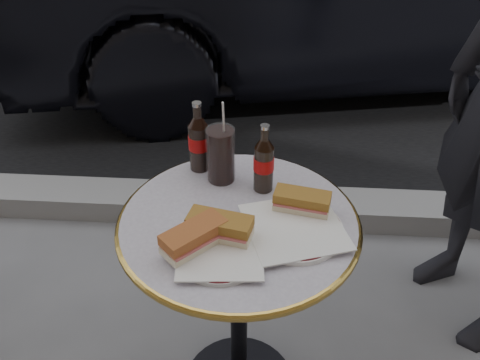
# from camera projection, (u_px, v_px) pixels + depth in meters

# --- Properties ---
(curb) EXTENTS (40.00, 0.20, 0.12)m
(curb) POSITION_uv_depth(u_px,v_px,m) (252.00, 207.00, 2.48)
(curb) COLOR gray
(curb) RESTS_ON ground
(bistro_table) EXTENTS (0.62, 0.62, 0.73)m
(bistro_table) POSITION_uv_depth(u_px,v_px,m) (239.00, 315.00, 1.57)
(bistro_table) COLOR #BAB2C4
(bistro_table) RESTS_ON ground
(plate_left) EXTENTS (0.23, 0.23, 0.01)m
(plate_left) POSITION_uv_depth(u_px,v_px,m) (220.00, 253.00, 1.25)
(plate_left) COLOR silver
(plate_left) RESTS_ON bistro_table
(plate_right) EXTENTS (0.27, 0.27, 0.01)m
(plate_right) POSITION_uv_depth(u_px,v_px,m) (294.00, 229.00, 1.31)
(plate_right) COLOR white
(plate_right) RESTS_ON bistro_table
(sandwich_left_a) EXTENTS (0.16, 0.16, 0.05)m
(sandwich_left_a) POSITION_uv_depth(u_px,v_px,m) (194.00, 238.00, 1.24)
(sandwich_left_a) COLOR #A45629
(sandwich_left_a) RESTS_ON plate_left
(sandwich_left_b) EXTENTS (0.17, 0.10, 0.05)m
(sandwich_left_b) POSITION_uv_depth(u_px,v_px,m) (220.00, 227.00, 1.27)
(sandwich_left_b) COLOR #956325
(sandwich_left_b) RESTS_ON plate_left
(sandwich_right) EXTENTS (0.15, 0.09, 0.05)m
(sandwich_right) POSITION_uv_depth(u_px,v_px,m) (302.00, 202.00, 1.35)
(sandwich_right) COLOR olive
(sandwich_right) RESTS_ON plate_right
(cola_bottle_left) EXTENTS (0.07, 0.07, 0.21)m
(cola_bottle_left) POSITION_uv_depth(u_px,v_px,m) (198.00, 136.00, 1.48)
(cola_bottle_left) COLOR black
(cola_bottle_left) RESTS_ON bistro_table
(cola_bottle_right) EXTENTS (0.06, 0.06, 0.20)m
(cola_bottle_right) POSITION_uv_depth(u_px,v_px,m) (264.00, 158.00, 1.40)
(cola_bottle_right) COLOR black
(cola_bottle_right) RESTS_ON bistro_table
(cola_glass) EXTENTS (0.09, 0.09, 0.16)m
(cola_glass) POSITION_uv_depth(u_px,v_px,m) (221.00, 155.00, 1.45)
(cola_glass) COLOR black
(cola_glass) RESTS_ON bistro_table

